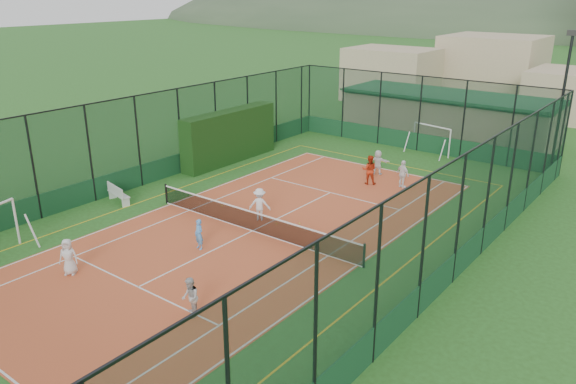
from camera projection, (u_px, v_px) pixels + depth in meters
The scene contains 17 objects.
ground at pixel (252, 231), 25.38m from camera, with size 300.00×300.00×0.00m, color #2B561D.
court_slab at pixel (252, 231), 25.38m from camera, with size 11.17×23.97×0.01m, color #CC5B2D.
tennis_net at pixel (252, 220), 25.20m from camera, with size 11.67×0.12×1.06m, color black, non-canonical shape.
perimeter_fence at pixel (251, 179), 24.53m from camera, with size 18.12×34.12×5.00m, color #103221, non-canonical shape.
floodlight_ne at pixel (561, 106), 31.42m from camera, with size 0.60×0.26×8.25m, color black, non-canonical shape.
clubhouse at pixel (448, 115), 41.24m from camera, with size 15.20×7.20×3.15m, color tan, non-canonical shape.
hedge_left at pixel (230, 136), 35.13m from camera, with size 1.11×7.40×3.24m, color black.
white_bench at pixel (119, 193), 28.62m from camera, with size 1.79×0.49×1.01m, color white, non-canonical shape.
futsal_goal_far at pixel (431, 140), 37.01m from camera, with size 2.91×0.84×1.87m, color white, non-canonical shape.
child_near_left at pixel (68, 257), 21.32m from camera, with size 0.71×0.46×1.45m, color silver.
child_near_mid at pixel (199, 234), 23.44m from camera, with size 0.48×0.31×1.32m, color #529BE8.
child_near_right at pixel (190, 298), 18.54m from camera, with size 0.69×0.53×1.41m, color silver.
child_far_left at pixel (260, 204), 26.33m from camera, with size 1.02×0.59×1.58m, color white.
child_far_right at pixel (403, 174), 30.67m from camera, with size 0.91×0.38×1.55m, color white.
child_far_back at pixel (378, 162), 32.91m from camera, with size 1.36×0.43×1.47m, color white.
coach at pixel (369, 170), 31.24m from camera, with size 0.80×0.63×1.66m, color red.
tennis_balls at pixel (265, 217), 26.81m from camera, with size 4.50×0.76×0.07m.
Camera 1 is at (15.44, -17.46, 10.34)m, focal length 35.00 mm.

